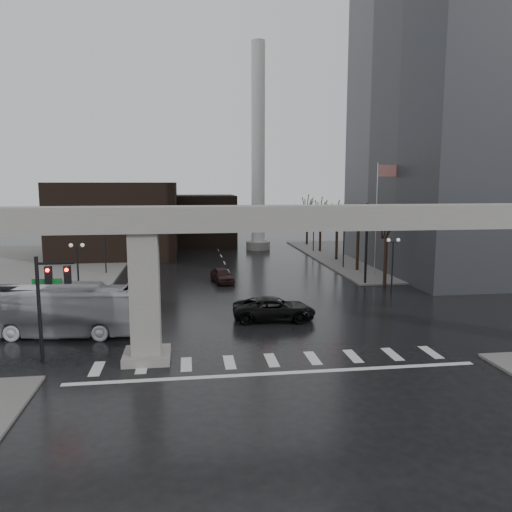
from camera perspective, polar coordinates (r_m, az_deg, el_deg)
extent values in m
plane|color=black|center=(29.84, 1.46, -11.16)|extent=(160.00, 160.00, 0.00)
cube|color=slate|center=(71.41, 17.53, 0.02)|extent=(28.00, 36.00, 0.15)
cube|color=slate|center=(67.95, -26.19, -0.86)|extent=(28.00, 36.00, 0.15)
cube|color=gray|center=(28.19, 1.52, 4.35)|extent=(48.00, 2.20, 1.40)
cube|color=gray|center=(28.55, -12.56, -4.63)|extent=(1.60, 1.60, 7.30)
cube|color=gray|center=(29.49, -12.34, -11.08)|extent=(2.60, 2.60, 0.50)
cube|color=slate|center=(63.83, 24.14, 17.62)|extent=(22.00, 26.00, 42.00)
cube|color=black|center=(70.54, -15.61, 4.03)|extent=(16.00, 14.00, 10.00)
cube|color=black|center=(80.01, -6.07, 4.06)|extent=(10.00, 10.00, 8.00)
cylinder|color=silver|center=(74.67, 0.25, 12.24)|extent=(2.00, 2.00, 30.00)
cylinder|color=gray|center=(75.09, 0.24, 1.21)|extent=(3.60, 3.60, 1.20)
cylinder|color=black|center=(50.06, 12.49, 1.33)|extent=(0.24, 0.24, 8.00)
cylinder|color=black|center=(48.00, 5.85, 5.02)|extent=(12.00, 0.18, 0.18)
cube|color=black|center=(48.85, 9.27, 4.25)|extent=(0.35, 0.30, 1.00)
cube|color=black|center=(47.93, 5.26, 4.25)|extent=(0.35, 0.30, 1.00)
cube|color=black|center=(47.25, 1.11, 4.22)|extent=(0.35, 0.30, 1.00)
sphere|color=#FF0C05|center=(48.66, 9.34, 4.59)|extent=(0.20, 0.20, 0.20)
cube|color=#0D5D21|center=(49.28, 10.96, 4.77)|extent=(1.80, 0.05, 0.35)
cube|color=#0D5D21|center=(47.58, 3.50, 4.78)|extent=(1.80, 0.05, 0.35)
cylinder|color=black|center=(30.22, -23.52, -5.68)|extent=(0.20, 0.20, 6.00)
cylinder|color=black|center=(29.46, -21.95, -0.78)|extent=(2.00, 0.14, 0.14)
cube|color=black|center=(29.67, -22.63, -2.03)|extent=(0.35, 0.30, 1.00)
cube|color=black|center=(29.43, -20.74, -2.01)|extent=(0.35, 0.30, 1.00)
cube|color=#0D5D21|center=(29.76, -22.78, -2.70)|extent=(1.60, 0.05, 0.30)
cylinder|color=silver|center=(53.62, 13.57, 3.90)|extent=(0.12, 0.12, 12.00)
cube|color=red|center=(53.86, 14.77, 9.41)|extent=(2.00, 0.03, 1.20)
cylinder|color=black|center=(46.14, 15.31, -1.37)|extent=(0.14, 0.14, 4.80)
cube|color=black|center=(45.81, 15.42, 1.53)|extent=(0.90, 0.06, 0.06)
sphere|color=silver|center=(45.61, 14.91, 1.77)|extent=(0.32, 0.32, 0.32)
sphere|color=silver|center=(45.97, 15.95, 1.78)|extent=(0.32, 0.32, 0.32)
cylinder|color=black|center=(59.10, 9.98, 0.89)|extent=(0.14, 0.14, 4.80)
cube|color=black|center=(58.85, 10.04, 3.16)|extent=(0.90, 0.06, 0.06)
sphere|color=silver|center=(58.69, 9.62, 3.35)|extent=(0.32, 0.32, 0.32)
sphere|color=silver|center=(58.97, 10.46, 3.36)|extent=(0.32, 0.32, 0.32)
cylinder|color=black|center=(72.46, 6.58, 2.33)|extent=(0.14, 0.14, 4.80)
cube|color=black|center=(72.25, 6.61, 4.18)|extent=(0.90, 0.06, 0.06)
sphere|color=silver|center=(72.12, 6.27, 4.34)|extent=(0.32, 0.32, 0.32)
sphere|color=silver|center=(72.35, 6.96, 4.34)|extent=(0.32, 0.32, 0.32)
cylinder|color=black|center=(43.34, -19.65, -2.18)|extent=(0.14, 0.14, 4.80)
cube|color=black|center=(42.99, -19.80, 0.90)|extent=(0.90, 0.06, 0.06)
sphere|color=silver|center=(43.06, -20.40, 1.15)|extent=(0.32, 0.32, 0.32)
sphere|color=silver|center=(42.88, -19.23, 1.18)|extent=(0.32, 0.32, 0.32)
cylinder|color=black|center=(56.95, -16.84, 0.38)|extent=(0.14, 0.14, 4.80)
cube|color=black|center=(56.68, -16.94, 2.73)|extent=(0.90, 0.06, 0.06)
sphere|color=silver|center=(56.74, -17.40, 2.92)|extent=(0.32, 0.32, 0.32)
sphere|color=silver|center=(56.60, -16.50, 2.94)|extent=(0.32, 0.32, 0.32)
cylinder|color=black|center=(70.71, -15.12, 1.94)|extent=(0.14, 0.14, 4.80)
cube|color=black|center=(70.50, -15.20, 3.84)|extent=(0.90, 0.06, 0.06)
sphere|color=silver|center=(70.54, -15.57, 3.99)|extent=(0.32, 0.32, 0.32)
sphere|color=silver|center=(70.43, -14.84, 4.01)|extent=(0.32, 0.32, 0.32)
cylinder|color=black|center=(50.18, 14.56, -0.72)|extent=(0.34, 0.34, 4.55)
cylinder|color=black|center=(49.74, 14.72, 3.54)|extent=(0.12, 1.52, 2.98)
cylinder|color=black|center=(50.18, 15.13, 3.29)|extent=(0.83, 1.14, 2.51)
cylinder|color=black|center=(57.56, 11.53, 0.58)|extent=(0.34, 0.34, 4.66)
cylinder|color=black|center=(57.17, 11.64, 4.38)|extent=(0.12, 1.55, 3.05)
cylinder|color=black|center=(57.59, 12.02, 4.15)|extent=(0.85, 1.16, 2.57)
cylinder|color=black|center=(65.08, 9.20, 1.57)|extent=(0.34, 0.34, 4.76)
cylinder|color=black|center=(64.74, 9.28, 5.01)|extent=(0.12, 1.59, 3.11)
cylinder|color=black|center=(65.14, 9.63, 4.81)|extent=(0.86, 1.18, 2.62)
cylinder|color=black|center=(72.71, 7.35, 2.36)|extent=(0.34, 0.34, 4.87)
cylinder|color=black|center=(72.40, 7.41, 5.51)|extent=(0.12, 1.62, 3.18)
cylinder|color=black|center=(72.79, 7.73, 5.32)|extent=(0.88, 1.20, 2.68)
cylinder|color=black|center=(80.41, 5.85, 3.00)|extent=(0.34, 0.34, 4.97)
cylinder|color=black|center=(80.13, 5.89, 5.91)|extent=(0.12, 1.65, 3.25)
cylinder|color=black|center=(80.51, 6.19, 5.73)|extent=(0.89, 1.23, 2.74)
imported|color=black|center=(36.66, 2.08, -6.06)|extent=(6.21, 3.18, 1.68)
imported|color=silver|center=(35.38, -21.91, -5.76)|extent=(12.51, 4.43, 3.41)
imported|color=black|center=(50.32, -3.89, -2.21)|extent=(2.50, 4.60, 1.48)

